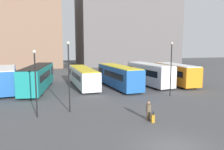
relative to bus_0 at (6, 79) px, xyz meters
The scene contains 14 objects.
ground_plane 23.86m from the bus_0, 59.33° to the right, with size 160.00×160.00×0.00m, color #4C4C4F.
building_block_left 36.83m from the bus_0, 94.10° to the left, with size 23.95×16.04×21.44m.
building_block_right 47.63m from the bus_0, 49.92° to the left, with size 30.24×17.41×23.49m.
bus_0 is the anchor object (origin of this frame).
bus_1 4.00m from the bus_0, ahead, with size 4.41×12.32×3.32m.
bus_2 10.29m from the bus_0, ahead, with size 2.77×12.00×2.75m.
bus_3 15.09m from the bus_0, ahead, with size 3.42×10.99×3.14m.
bus_4 20.08m from the bus_0, ahead, with size 3.54×9.74×3.30m.
bus_5 24.34m from the bus_0, ahead, with size 2.76×9.15×3.16m.
traveler 20.14m from the bus_0, 50.03° to the right, with size 0.49×0.49×1.58m.
suitcase 20.64m from the bus_0, 50.63° to the right, with size 0.33×0.45×0.92m.
lamp_post_1 12.84m from the bus_0, 70.55° to the right, with size 0.28×0.28×5.68m.
lamp_post_2 13.48m from the bus_0, 58.09° to the right, with size 0.28×0.28×6.40m.
lamp_post_3 21.11m from the bus_0, 23.47° to the right, with size 0.28×0.28×6.43m.
Camera 1 is at (-6.99, -10.46, 6.05)m, focal length 35.00 mm.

